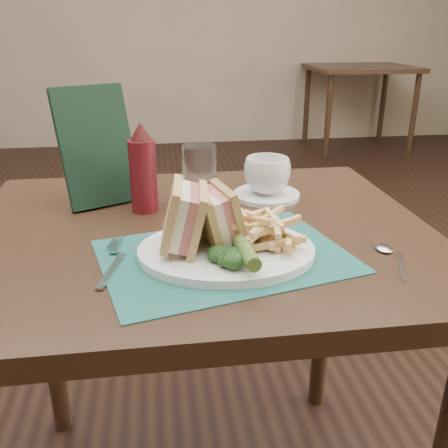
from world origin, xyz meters
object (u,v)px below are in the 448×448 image
table_bg_right (358,108)px  saucer (266,195)px  coffee_cup (267,175)px  table_main (202,382)px  ketchup_bottle (143,168)px  plate (226,251)px  placemat (225,256)px  drinking_glass (200,176)px  sandwich_half_a (171,217)px  check_presenter (97,146)px  sandwich_half_b (206,217)px

table_bg_right → saucer: saucer is taller
coffee_cup → table_main: bearing=-137.1°
ketchup_bottle → table_main: bearing=-46.6°
table_bg_right → plate: plate is taller
placemat → drinking_glass: bearing=93.5°
sandwich_half_a → drinking_glass: (0.07, 0.26, -0.01)m
coffee_cup → plate: bearing=-114.7°
saucer → ketchup_bottle: bearing=-169.9°
table_main → check_presenter: bearing=138.0°
check_presenter → placemat: bearing=-79.5°
sandwich_half_a → drinking_glass: 0.27m
drinking_glass → plate: bearing=-85.7°
coffee_cup → sandwich_half_a: bearing=-128.3°
plate → ketchup_bottle: bearing=124.1°
drinking_glass → placemat: bearing=-86.5°
saucer → drinking_glass: 0.17m
table_bg_right → check_presenter: check_presenter is taller
saucer → coffee_cup: (0.00, 0.00, 0.05)m
check_presenter → drinking_glass: bearing=-38.5°
ketchup_bottle → drinking_glass: bearing=10.0°
sandwich_half_a → drinking_glass: bearing=79.2°
sandwich_half_a → table_main: bearing=70.9°
sandwich_half_a → table_bg_right: bearing=67.9°
plate → ketchup_bottle: 0.29m
table_bg_right → placemat: (-1.76, -3.69, 0.38)m
saucer → drinking_glass: bearing=-169.9°
sandwich_half_b → ketchup_bottle: bearing=101.5°
sandwich_half_b → drinking_glass: drinking_glass is taller
coffee_cup → placemat: bearing=-115.1°
saucer → check_presenter: (-0.37, 0.02, 0.12)m
saucer → check_presenter: size_ratio=0.59×
table_bg_right → sandwich_half_a: sandwich_half_a is taller
table_main → drinking_glass: bearing=83.4°
plate → placemat: bearing=-146.7°
saucer → check_presenter: check_presenter is taller
ketchup_bottle → check_presenter: check_presenter is taller
table_main → table_bg_right: bearing=63.2°
coffee_cup → table_bg_right: bearing=64.4°
saucer → table_main: bearing=-137.1°
coffee_cup → check_presenter: check_presenter is taller
placemat → check_presenter: 0.41m
placemat → sandwich_half_a: size_ratio=3.58×
sandwich_half_b → ketchup_bottle: (-0.10, 0.23, 0.03)m
table_bg_right → ketchup_bottle: bearing=-118.9°
plate → saucer: bearing=69.9°
check_presenter → plate: bearing=-78.9°
saucer → check_presenter: bearing=176.6°
coffee_cup → drinking_glass: size_ratio=0.80×
check_presenter → coffee_cup: bearing=-29.0°
sandwich_half_b → table_bg_right: bearing=50.8°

